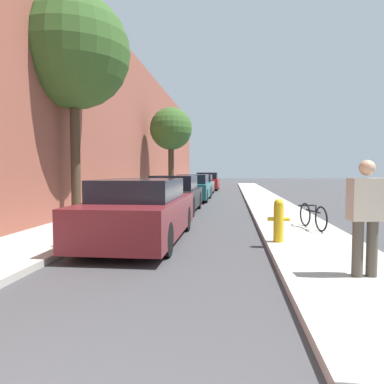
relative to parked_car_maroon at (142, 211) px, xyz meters
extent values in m
plane|color=#3D3D3F|center=(0.83, 9.01, -0.68)|extent=(120.00, 120.00, 0.00)
cube|color=#ADA89E|center=(-2.07, 9.01, -0.62)|extent=(2.00, 52.00, 0.12)
cube|color=#ADA89E|center=(3.73, 9.01, -0.62)|extent=(2.00, 52.00, 0.12)
cube|color=brown|center=(-3.42, 9.01, 3.14)|extent=(0.70, 52.00, 7.64)
cylinder|color=black|center=(-0.80, 1.48, -0.35)|extent=(0.22, 0.65, 0.65)
cylinder|color=black|center=(0.80, 1.48, -0.35)|extent=(0.22, 0.65, 0.65)
cylinder|color=black|center=(-0.80, -1.41, -0.35)|extent=(0.22, 0.65, 0.65)
cylinder|color=black|center=(0.80, -1.41, -0.35)|extent=(0.22, 0.65, 0.65)
cube|color=maroon|center=(0.00, 0.04, -0.11)|extent=(1.81, 4.66, 0.77)
cube|color=black|center=(0.00, -0.15, 0.50)|extent=(1.59, 2.42, 0.45)
cylinder|color=black|center=(-0.89, 7.07, -0.33)|extent=(0.22, 0.70, 0.70)
cylinder|color=black|center=(0.61, 7.07, -0.33)|extent=(0.22, 0.70, 0.70)
cylinder|color=black|center=(-0.89, 4.41, -0.33)|extent=(0.22, 0.70, 0.70)
cylinder|color=black|center=(0.61, 4.41, -0.33)|extent=(0.22, 0.70, 0.70)
cube|color=black|center=(-0.14, 5.74, -0.14)|extent=(1.71, 4.28, 0.69)
cube|color=black|center=(-0.14, 5.57, 0.47)|extent=(1.50, 2.23, 0.53)
cylinder|color=black|center=(-0.75, 12.71, -0.34)|extent=(0.22, 0.68, 0.68)
cylinder|color=black|center=(0.71, 12.71, -0.34)|extent=(0.22, 0.68, 0.68)
cylinder|color=black|center=(-0.75, 9.81, -0.34)|extent=(0.22, 0.68, 0.68)
cylinder|color=black|center=(0.71, 9.81, -0.34)|extent=(0.22, 0.68, 0.68)
cube|color=#1E6066|center=(-0.02, 11.26, -0.12)|extent=(1.66, 4.69, 0.73)
cube|color=black|center=(-0.02, 11.07, 0.48)|extent=(1.46, 2.44, 0.47)
cylinder|color=black|center=(-0.88, 17.67, -0.32)|extent=(0.22, 0.71, 0.71)
cylinder|color=black|center=(0.65, 17.67, -0.32)|extent=(0.22, 0.71, 0.71)
cylinder|color=black|center=(-0.88, 15.02, -0.32)|extent=(0.22, 0.71, 0.71)
cylinder|color=black|center=(0.65, 15.02, -0.32)|extent=(0.22, 0.71, 0.71)
cube|color=slate|center=(-0.11, 16.35, -0.17)|extent=(1.74, 4.28, 0.64)
cube|color=black|center=(-0.11, 16.18, 0.40)|extent=(1.53, 2.22, 0.49)
cylinder|color=black|center=(-0.79, 23.55, -0.37)|extent=(0.22, 0.61, 0.61)
cylinder|color=black|center=(0.82, 23.55, -0.37)|extent=(0.22, 0.61, 0.61)
cylinder|color=black|center=(-0.79, 20.68, -0.37)|extent=(0.22, 0.61, 0.61)
cylinder|color=black|center=(0.82, 20.68, -0.37)|extent=(0.22, 0.61, 0.61)
cube|color=maroon|center=(0.01, 22.12, -0.13)|extent=(1.83, 4.62, 0.75)
cube|color=black|center=(0.01, 21.93, 0.50)|extent=(1.61, 2.40, 0.53)
cylinder|color=#423323|center=(-2.61, 2.42, 1.46)|extent=(0.28, 0.28, 4.03)
sphere|color=#335623|center=(-2.61, 2.42, 4.38)|extent=(3.29, 3.29, 3.29)
cylinder|color=#423323|center=(-1.51, 12.88, 1.06)|extent=(0.33, 0.33, 3.24)
sphere|color=#335623|center=(-1.51, 12.88, 3.35)|extent=(2.45, 2.45, 2.45)
cylinder|color=gold|center=(2.97, -0.35, -0.18)|extent=(0.20, 0.20, 0.76)
sphere|color=gold|center=(2.97, -0.35, 0.24)|extent=(0.19, 0.19, 0.19)
cylinder|color=gold|center=(2.82, -0.35, -0.09)|extent=(0.13, 0.08, 0.08)
cylinder|color=gold|center=(3.13, -0.35, -0.09)|extent=(0.13, 0.08, 0.08)
cylinder|color=#4C473D|center=(3.95, -2.68, -0.17)|extent=(0.17, 0.17, 0.78)
cylinder|color=#4C473D|center=(3.75, -2.71, -0.17)|extent=(0.17, 0.17, 0.78)
cube|color=#B2A893|center=(3.85, -2.70, 0.52)|extent=(0.49, 0.31, 0.59)
sphere|color=tan|center=(3.85, -2.70, 0.95)|extent=(0.21, 0.21, 0.21)
torus|color=black|center=(3.95, 1.91, -0.25)|extent=(0.18, 0.61, 0.62)
torus|color=black|center=(4.16, 1.03, -0.25)|extent=(0.18, 0.61, 0.62)
cube|color=black|center=(4.05, 1.47, -0.11)|extent=(0.21, 0.74, 0.04)
cylinder|color=black|center=(4.09, 1.31, -0.03)|extent=(0.04, 0.04, 0.17)
cube|color=black|center=(3.97, 1.84, 0.00)|extent=(0.44, 0.13, 0.04)
camera|label=1|loc=(2.01, -7.84, 0.91)|focal=33.61mm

